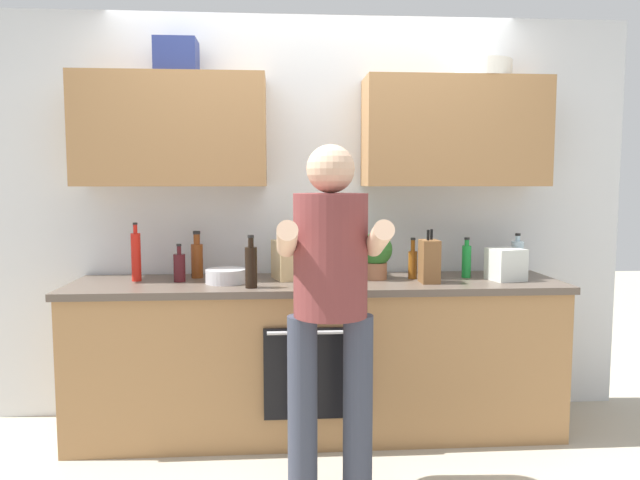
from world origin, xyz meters
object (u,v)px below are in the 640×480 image
Objects in this scene: mixing_bowl at (226,276)px; bottle_oil at (343,255)px; cup_coffee at (335,268)px; grocery_bag_bread at (294,260)px; grocery_bag_produce at (506,264)px; bottle_soy at (251,266)px; bottle_wine at (179,267)px; bottle_vinegar at (197,258)px; bottle_water at (517,258)px; bottle_soda at (466,260)px; potted_herb at (376,253)px; bottle_hotsauce at (136,256)px; bottle_syrup at (413,263)px; knife_block at (429,261)px; person_standing at (331,292)px.

bottle_oil is at bearing 6.98° from mixing_bowl.
cup_coffee is 0.28m from grocery_bag_bread.
bottle_oil reaches higher than grocery_bag_bread.
bottle_soy is at bearing -174.17° from grocery_bag_produce.
bottle_wine is 0.78× the size of bottle_vinegar.
bottle_wine is 0.16m from bottle_vinegar.
bottle_water is at bearing 1.35° from grocery_bag_bread.
potted_herb is at bearing -177.64° from bottle_soda.
bottle_hotsauce reaches higher than grocery_bag_bread.
bottle_syrup is at bearing -5.60° from bottle_vinegar.
bottle_vinegar is 0.84m from cup_coffee.
bottle_soy is 1.32× the size of bottle_wine.
bottle_oil reaches higher than bottle_vinegar.
cup_coffee is 0.59m from knife_block.
mixing_bowl is (-1.43, -0.10, -0.06)m from bottle_soda.
potted_herb is at bearing -3.08° from bottle_oil.
bottle_hotsauce is 1.18× the size of bottle_soy.
potted_herb is at bearing -6.79° from bottle_vinegar.
bottle_oil is at bearing -6.97° from grocery_bag_bread.
bottle_vinegar is 1.83m from grocery_bag_produce.
bottle_hotsauce reaches higher than potted_herb.
mixing_bowl is 1.23× the size of grocery_bag_produce.
bottle_water is 2.30m from bottle_hotsauce.
bottle_oil is 1.57× the size of bottle_wine.
grocery_bag_bread is at bearing 166.22° from knife_block.
bottle_oil reaches higher than grocery_bag_produce.
potted_herb is at bearing 4.81° from mixing_bowl.
bottle_soda is 1.96m from bottle_hotsauce.
bottle_soy is 0.98m from bottle_syrup.
bottle_soy is 1.49m from grocery_bag_produce.
bottle_hotsauce is (-1.06, 0.81, 0.07)m from person_standing.
bottle_water reaches higher than bottle_soda.
bottle_syrup is at bearing -1.19° from bottle_hotsauce.
grocery_bag_produce is (0.76, -0.09, -0.06)m from potted_herb.
bottle_soda is (0.89, 0.80, 0.03)m from person_standing.
bottle_soy is 1.26× the size of mixing_bowl.
bottle_syrup is at bearing 54.24° from person_standing.
bottle_hotsauce is 0.55m from mixing_bowl.
bottle_vinegar is (0.34, 0.09, -0.03)m from bottle_hotsauce.
bottle_hotsauce is 1.40m from potted_herb.
mixing_bowl is (-0.65, -0.21, -0.01)m from cup_coffee.
grocery_bag_produce is (2.16, -0.12, -0.05)m from bottle_hotsauce.
bottle_hotsauce is 1.21× the size of bottle_vinegar.
mixing_bowl is at bearing 176.62° from knife_block.
grocery_bag_bread is at bearing 16.74° from mixing_bowl.
bottle_soda is 1.10× the size of bottle_wine.
potted_herb is (0.72, 0.24, 0.03)m from bottle_soy.
cup_coffee is at bearing 4.78° from bottle_hotsauce.
bottle_soda is 0.88× the size of potted_herb.
bottle_oil is at bearing -7.60° from bottle_vinegar.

